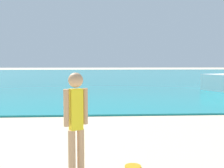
{
  "coord_description": "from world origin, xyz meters",
  "views": [
    {
      "loc": [
        -0.74,
        2.38,
        1.72
      ],
      "look_at": [
        -0.3,
        9.55,
        1.16
      ],
      "focal_mm": 44.0,
      "sensor_mm": 36.0,
      "label": 1
    }
  ],
  "objects": [
    {
      "name": "person_standing",
      "position": [
        -1.01,
        6.22,
        0.9
      ],
      "size": [
        0.33,
        0.21,
        1.58
      ],
      "rotation": [
        0.0,
        0.0,
        0.49
      ],
      "color": "tan",
      "rests_on": "ground"
    },
    {
      "name": "water",
      "position": [
        0.0,
        41.1,
        0.03
      ],
      "size": [
        160.0,
        60.0,
        0.06
      ],
      "primitive_type": "cube",
      "color": "teal",
      "rests_on": "ground"
    },
    {
      "name": "frisbee",
      "position": [
        -0.13,
        6.75,
        0.01
      ],
      "size": [
        0.27,
        0.27,
        0.03
      ],
      "primitive_type": "cylinder",
      "color": "orange",
      "rests_on": "ground"
    }
  ]
}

